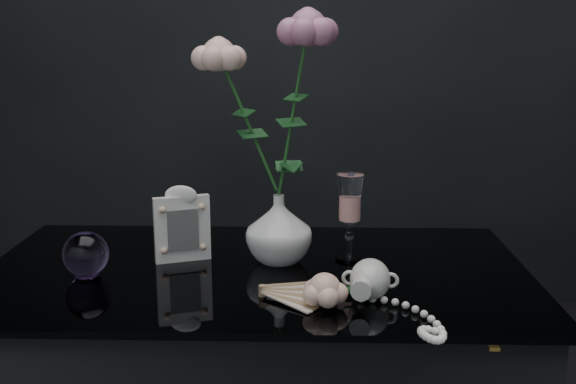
# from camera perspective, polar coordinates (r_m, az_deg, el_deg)

# --- Properties ---
(vase) EXTENTS (0.17, 0.17, 0.14)m
(vase) POSITION_cam_1_polar(r_m,az_deg,el_deg) (1.33, -0.78, -3.14)
(vase) COLOR white
(vase) RESTS_ON table
(wine_glass) EXTENTS (0.06, 0.06, 0.18)m
(wine_glass) POSITION_cam_1_polar(r_m,az_deg,el_deg) (1.34, 5.24, -2.17)
(wine_glass) COLOR white
(wine_glass) RESTS_ON table
(picture_frame) EXTENTS (0.14, 0.12, 0.15)m
(picture_frame) POSITION_cam_1_polar(r_m,az_deg,el_deg) (1.35, -8.97, -2.65)
(picture_frame) COLOR white
(picture_frame) RESTS_ON table
(paperweight) EXTENTS (0.11, 0.11, 0.09)m
(paperweight) POSITION_cam_1_polar(r_m,az_deg,el_deg) (1.32, -16.74, -5.05)
(paperweight) COLOR #9D77C1
(paperweight) RESTS_ON table
(paper_fan) EXTENTS (0.27, 0.23, 0.02)m
(paper_fan) POSITION_cam_1_polar(r_m,az_deg,el_deg) (1.18, -2.18, -8.26)
(paper_fan) COLOR beige
(paper_fan) RESTS_ON table
(loose_rose) EXTENTS (0.14, 0.18, 0.06)m
(loose_rose) POSITION_cam_1_polar(r_m,az_deg,el_deg) (1.13, 3.11, -8.27)
(loose_rose) COLOR #FFBFA4
(loose_rose) RESTS_ON table
(pearl_jar) EXTENTS (0.27, 0.28, 0.07)m
(pearl_jar) POSITION_cam_1_polar(r_m,az_deg,el_deg) (1.17, 6.98, -7.19)
(pearl_jar) COLOR silver
(pearl_jar) RESTS_ON table
(roses) EXTENTS (0.25, 0.12, 0.41)m
(roses) POSITION_cam_1_polar(r_m,az_deg,el_deg) (1.28, -1.45, 8.03)
(roses) COLOR #FFC1AD
(roses) RESTS_ON vase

